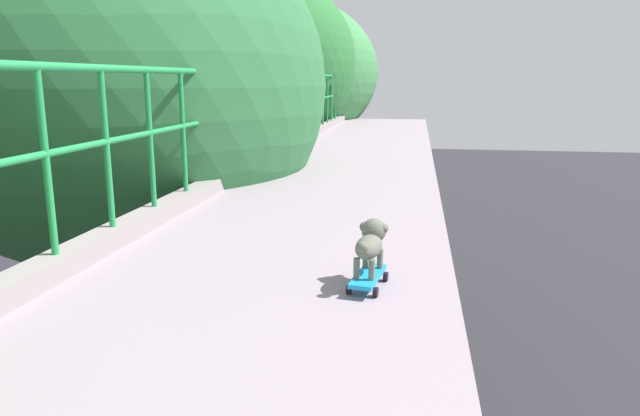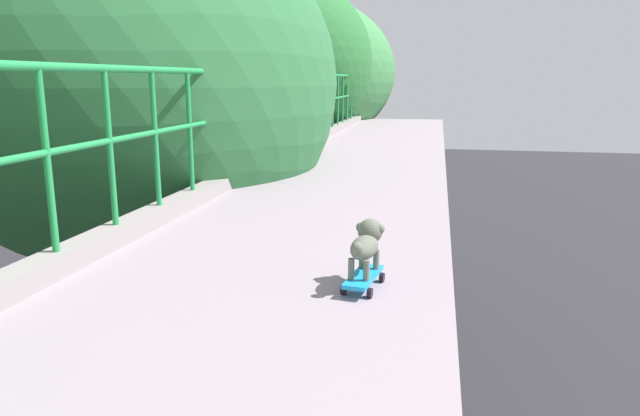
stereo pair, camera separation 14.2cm
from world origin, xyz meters
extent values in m
cube|color=black|center=(0.92, 1.26, 5.91)|extent=(2.40, 0.06, 0.00)
cylinder|color=#229148|center=(-0.25, 2.06, 6.60)|extent=(0.04, 0.04, 1.11)
cylinder|color=#229148|center=(-0.25, 2.74, 6.60)|extent=(0.04, 0.04, 1.11)
cylinder|color=#229148|center=(-0.25, 3.43, 6.60)|extent=(0.04, 0.04, 1.11)
cylinder|color=#229148|center=(-0.25, 4.11, 6.60)|extent=(0.04, 0.04, 1.11)
cylinder|color=#229148|center=(-0.25, 4.80, 6.60)|extent=(0.04, 0.04, 1.11)
cylinder|color=#229148|center=(-0.25, 5.49, 6.60)|extent=(0.04, 0.04, 1.11)
cylinder|color=#229148|center=(-0.25, 6.17, 6.60)|extent=(0.04, 0.04, 1.11)
cylinder|color=#229148|center=(-0.25, 6.86, 6.60)|extent=(0.04, 0.04, 1.11)
cylinder|color=#229148|center=(-0.25, 7.54, 6.60)|extent=(0.04, 0.04, 1.11)
cylinder|color=#229148|center=(-0.25, 8.23, 6.60)|extent=(0.04, 0.04, 1.11)
cylinder|color=#229148|center=(-0.25, 8.91, 6.60)|extent=(0.04, 0.04, 1.11)
cylinder|color=#229148|center=(-0.25, 9.60, 6.60)|extent=(0.04, 0.04, 1.11)
cylinder|color=#229148|center=(-0.25, 10.29, 6.60)|extent=(0.04, 0.04, 1.11)
cylinder|color=#229148|center=(-0.25, 10.97, 6.60)|extent=(0.04, 0.04, 1.11)
cylinder|color=#229148|center=(-0.25, 11.66, 6.60)|extent=(0.04, 0.04, 1.11)
cylinder|color=#229148|center=(-0.25, 12.34, 6.60)|extent=(0.04, 0.04, 1.11)
cylinder|color=#229148|center=(-0.25, 13.03, 6.60)|extent=(0.04, 0.04, 1.11)
cylinder|color=#229148|center=(-0.25, 13.71, 6.60)|extent=(0.04, 0.04, 1.11)
cylinder|color=#229148|center=(-0.25, 14.40, 6.60)|extent=(0.04, 0.04, 1.11)
cylinder|color=#229148|center=(-0.25, 15.09, 6.60)|extent=(0.04, 0.04, 1.11)
cube|color=white|center=(-8.52, 19.90, 1.65)|extent=(2.31, 10.25, 2.75)
cube|color=black|center=(-8.52, 19.90, 2.13)|extent=(2.33, 9.43, 0.70)
cylinder|color=black|center=(-7.42, 23.48, 0.48)|extent=(0.28, 0.96, 0.96)
cylinder|color=black|center=(-9.63, 23.48, 0.48)|extent=(0.28, 0.96, 0.96)
cylinder|color=black|center=(-7.42, 17.08, 0.48)|extent=(0.28, 0.96, 0.96)
cylinder|color=black|center=(-9.63, 17.08, 0.48)|extent=(0.28, 0.96, 0.96)
cylinder|color=brown|center=(-2.16, 6.51, 2.72)|extent=(0.59, 0.59, 5.44)
ellipsoid|color=#317440|center=(-2.16, 6.51, 7.00)|extent=(5.69, 5.69, 5.07)
cylinder|color=brown|center=(-2.10, 14.96, 3.13)|extent=(0.39, 0.39, 6.25)
ellipsoid|color=#2D7336|center=(-2.10, 14.96, 7.53)|extent=(4.63, 4.63, 4.53)
cylinder|color=#4D3A2D|center=(-2.14, 17.06, 2.86)|extent=(0.44, 0.44, 5.71)
ellipsoid|color=#418A4C|center=(-2.14, 17.06, 7.26)|extent=(5.64, 5.64, 4.53)
cube|color=#1893D6|center=(1.64, 2.16, 5.98)|extent=(0.19, 0.43, 0.02)
cylinder|color=black|center=(1.73, 2.29, 5.94)|extent=(0.03, 0.06, 0.06)
cylinder|color=black|center=(1.58, 2.31, 5.94)|extent=(0.03, 0.06, 0.06)
cylinder|color=black|center=(1.69, 2.02, 5.94)|extent=(0.03, 0.06, 0.06)
cylinder|color=black|center=(1.54, 2.04, 5.94)|extent=(0.03, 0.06, 0.06)
cylinder|color=#606455|center=(1.70, 2.28, 6.05)|extent=(0.04, 0.04, 0.12)
cylinder|color=#606455|center=(1.61, 2.29, 6.05)|extent=(0.04, 0.04, 0.12)
cylinder|color=#606455|center=(1.66, 2.07, 6.05)|extent=(0.04, 0.04, 0.12)
cylinder|color=#606455|center=(1.58, 2.08, 6.05)|extent=(0.04, 0.04, 0.12)
ellipsoid|color=#606455|center=(1.64, 2.18, 6.15)|extent=(0.19, 0.31, 0.13)
sphere|color=#606455|center=(1.65, 2.30, 6.22)|extent=(0.15, 0.15, 0.15)
ellipsoid|color=#566A57|center=(1.66, 2.37, 6.20)|extent=(0.06, 0.07, 0.04)
sphere|color=#606455|center=(1.71, 2.29, 6.23)|extent=(0.06, 0.06, 0.06)
sphere|color=#606455|center=(1.60, 2.31, 6.23)|extent=(0.06, 0.06, 0.06)
sphere|color=#606455|center=(1.61, 2.03, 6.19)|extent=(0.07, 0.07, 0.07)
camera|label=1|loc=(1.88, -1.01, 7.09)|focal=32.66mm
camera|label=2|loc=(2.02, -0.98, 7.09)|focal=32.66mm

